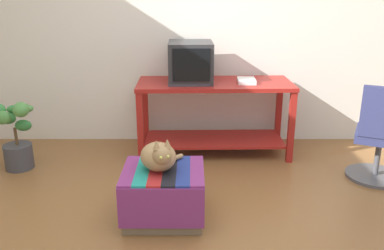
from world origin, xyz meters
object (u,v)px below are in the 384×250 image
desk (213,105)px  book (245,81)px  keyboard (187,84)px  cat (158,156)px  office_chair (379,140)px  tv_monitor (189,62)px  ottoman_with_blanket (162,194)px  potted_plant (15,138)px

desk → book: (0.32, -0.04, 0.26)m
keyboard → book: book is taller
keyboard → cat: (-0.21, -1.18, -0.27)m
book → cat: book is taller
desk → office_chair: (1.43, -0.68, -0.14)m
book → cat: bearing=-119.2°
tv_monitor → book: size_ratio=2.11×
desk → cat: desk is taller
desk → ottoman_with_blanket: size_ratio=2.64×
office_chair → keyboard: bearing=7.4°
tv_monitor → book: bearing=-8.2°
tv_monitor → book: (0.56, -0.07, -0.17)m
keyboard → book: size_ratio=1.63×
book → potted_plant: bearing=-168.1°
book → cat: (-0.78, -1.28, -0.28)m
tv_monitor → office_chair: 1.91m
desk → tv_monitor: tv_monitor is taller
tv_monitor → cat: (-0.22, -1.35, -0.46)m
keyboard → book: bearing=8.3°
desk → book: 0.41m
keyboard → office_chair: size_ratio=0.45×
ottoman_with_blanket → cat: size_ratio=1.47×
keyboard → potted_plant: (-1.64, -0.27, -0.46)m
office_chair → desk: bearing=-0.5°
office_chair → cat: bearing=43.5°
desk → keyboard: keyboard is taller
tv_monitor → keyboard: 0.26m
cat → potted_plant: bearing=128.9°
tv_monitor → desk: bearing=-7.7°
desk → cat: bearing=-110.7°
cat → office_chair: (1.90, 0.65, -0.12)m
tv_monitor → potted_plant: tv_monitor is taller
desk → tv_monitor: 0.50m
tv_monitor → cat: size_ratio=1.27×
desk → keyboard: bearing=-151.7°
ottoman_with_blanket → office_chair: (1.88, 0.65, 0.19)m
ottoman_with_blanket → office_chair: 1.99m
desk → office_chair: 1.59m
ottoman_with_blanket → cat: cat is taller
potted_plant → ottoman_with_blanket: bearing=-32.0°
tv_monitor → ottoman_with_blanket: bearing=-99.5°
tv_monitor → office_chair: size_ratio=0.58×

